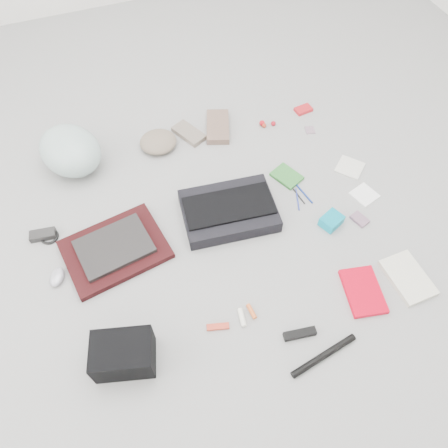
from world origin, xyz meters
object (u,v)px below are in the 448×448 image
object	(u,v)px
camera_bag	(123,354)
accordion_wallet	(331,221)
messenger_bag	(229,211)
laptop	(114,246)
bike_helmet	(70,151)
book_red	(363,291)

from	to	relation	value
camera_bag	accordion_wallet	xyz separation A→B (m)	(0.99, 0.27, -0.05)
messenger_bag	laptop	distance (m)	0.52
bike_helmet	camera_bag	distance (m)	1.03
bike_helmet	accordion_wallet	world-z (taller)	bike_helmet
messenger_bag	book_red	size ratio (longest dim) A/B	1.95
laptop	book_red	size ratio (longest dim) A/B	1.42
messenger_bag	laptop	xyz separation A→B (m)	(-0.52, -0.01, 0.00)
camera_bag	accordion_wallet	distance (m)	1.03
messenger_bag	camera_bag	xyz separation A→B (m)	(-0.58, -0.48, 0.04)
laptop	bike_helmet	size ratio (longest dim) A/B	0.90
laptop	messenger_bag	bearing A→B (deg)	-8.83
bike_helmet	messenger_bag	bearing A→B (deg)	-67.88
laptop	bike_helmet	xyz separation A→B (m)	(-0.07, 0.56, 0.06)
book_red	laptop	bearing A→B (deg)	160.15
messenger_bag	accordion_wallet	xyz separation A→B (m)	(0.41, -0.20, -0.01)
camera_bag	accordion_wallet	bearing A→B (deg)	30.82
book_red	accordion_wallet	world-z (taller)	accordion_wallet
camera_bag	book_red	world-z (taller)	camera_bag
messenger_bag	accordion_wallet	bearing A→B (deg)	-19.84
messenger_bag	book_red	distance (m)	0.66
bike_helmet	camera_bag	size ratio (longest dim) A/B	1.55
book_red	camera_bag	bearing A→B (deg)	-172.46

